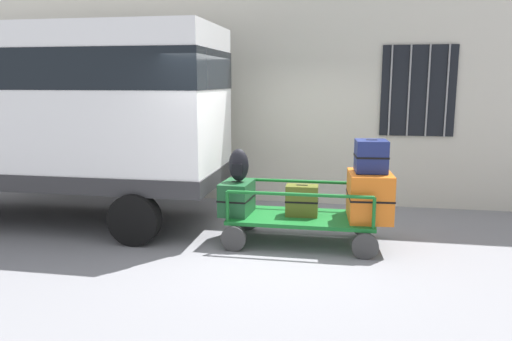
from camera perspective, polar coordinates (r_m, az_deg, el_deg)
name	(u,v)px	position (r m, az deg, el deg)	size (l,w,h in m)	color
ground_plane	(266,240)	(6.89, 1.16, -8.01)	(40.00, 40.00, 0.00)	gray
building_wall	(288,62)	(8.90, 3.74, 12.41)	(12.00, 0.38, 5.00)	beige
van	(57,105)	(8.12, -21.99, 6.98)	(5.02, 1.97, 2.95)	white
luggage_cart	(301,221)	(6.70, 5.25, -5.80)	(1.99, 1.01, 0.38)	#146023
cart_railing	(302,192)	(6.60, 5.31, -2.46)	(1.89, 0.87, 0.41)	#146023
suitcase_left_bottom	(237,198)	(6.73, -2.23, -3.15)	(0.43, 0.60, 0.45)	#194C28
suitcase_midleft_bottom	(302,200)	(6.66, 5.31, -3.46)	(0.44, 0.28, 0.42)	#4C5119
suitcase_center_bottom	(369,196)	(6.62, 12.95, -2.87)	(0.61, 0.77, 0.62)	orange
suitcase_center_middle	(371,156)	(6.53, 13.13, 1.63)	(0.44, 0.43, 0.42)	navy
backpack	(239,165)	(6.66, -2.01, 0.60)	(0.27, 0.22, 0.44)	black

